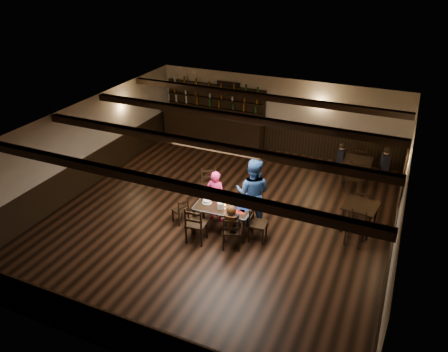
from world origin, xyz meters
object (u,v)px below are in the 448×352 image
at_px(man_blue, 253,193).
at_px(dining_table, 223,210).
at_px(bar_counter, 214,124).
at_px(chair_near_right, 231,230).
at_px(woman_pink, 216,196).
at_px(chair_near_left, 195,223).
at_px(cake, 207,201).

bearing_deg(man_blue, dining_table, 44.45).
bearing_deg(bar_counter, chair_near_right, -61.34).
height_order(woman_pink, bar_counter, bar_counter).
bearing_deg(chair_near_right, woman_pink, 130.86).
bearing_deg(chair_near_right, man_blue, 86.92).
relative_size(chair_near_left, man_blue, 0.54).
relative_size(dining_table, cake, 5.93).
xyz_separation_m(man_blue, bar_counter, (-3.31, 4.67, -0.23)).
distance_m(man_blue, bar_counter, 5.73).
xyz_separation_m(chair_near_right, bar_counter, (-3.24, 5.93, 0.17)).
relative_size(chair_near_left, woman_pink, 0.70).
height_order(dining_table, bar_counter, bar_counter).
distance_m(chair_near_right, cake, 1.17).
bearing_deg(woman_pink, dining_table, 132.19).
bearing_deg(bar_counter, woman_pink, -64.43).
distance_m(cake, bar_counter, 5.77).
xyz_separation_m(chair_near_right, man_blue, (0.07, 1.26, 0.40)).
bearing_deg(dining_table, bar_counter, 117.22).
relative_size(chair_near_right, cake, 3.72).
xyz_separation_m(chair_near_right, woman_pink, (-0.90, 1.04, 0.19)).
relative_size(chair_near_left, chair_near_right, 1.08).
relative_size(chair_near_right, woman_pink, 0.64).
height_order(woman_pink, cake, woman_pink).
xyz_separation_m(chair_near_left, woman_pink, (0.02, 1.18, 0.14)).
relative_size(woman_pink, cake, 5.80).
relative_size(dining_table, chair_near_left, 1.47).
xyz_separation_m(dining_table, woman_pink, (-0.41, 0.46, 0.08)).
height_order(dining_table, chair_near_left, chair_near_left).
xyz_separation_m(dining_table, chair_near_right, (0.49, -0.58, -0.11)).
bearing_deg(chair_near_left, bar_counter, 110.86).
relative_size(chair_near_right, bar_counter, 0.23).
xyz_separation_m(woman_pink, bar_counter, (-2.34, 4.89, -0.02)).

